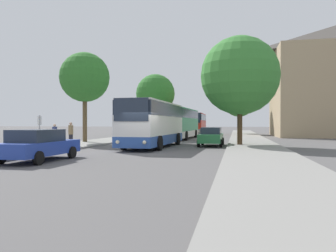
{
  "coord_description": "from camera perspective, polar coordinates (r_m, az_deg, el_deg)",
  "views": [
    {
      "loc": [
        5.63,
        -19.66,
        1.83
      ],
      "look_at": [
        -0.55,
        10.14,
        1.57
      ],
      "focal_mm": 35.0,
      "sensor_mm": 36.0,
      "label": 1
    }
  ],
  "objects": [
    {
      "name": "sidewalk_right",
      "position": [
        19.79,
        15.69,
        -4.62
      ],
      "size": [
        4.0,
        120.0,
        0.15
      ],
      "primitive_type": "cube",
      "color": "gray",
      "rests_on": "ground_plane"
    },
    {
      "name": "tree_left_near",
      "position": [
        31.01,
        -14.3,
        8.19
      ],
      "size": [
        4.5,
        4.5,
        8.12
      ],
      "color": "brown",
      "rests_on": "sidewalk_left"
    },
    {
      "name": "tree_right_mid",
      "position": [
        26.68,
        12.4,
        8.57
      ],
      "size": [
        6.18,
        6.18,
        8.53
      ],
      "color": "#47331E",
      "rests_on": "sidewalk_right"
    },
    {
      "name": "pedestrian_waiting_near",
      "position": [
        25.76,
        -16.57,
        -1.29
      ],
      "size": [
        0.36,
        0.36,
        1.76
      ],
      "rotation": [
        0.0,
        0.0,
        4.71
      ],
      "color": "#23232D",
      "rests_on": "sidewalk_left"
    },
    {
      "name": "tree_left_far",
      "position": [
        48.86,
        -2.2,
        5.64
      ],
      "size": [
        5.76,
        5.76,
        8.96
      ],
      "color": "brown",
      "rests_on": "sidewalk_left"
    },
    {
      "name": "bus_middle",
      "position": [
        38.33,
        2.23,
        0.53
      ],
      "size": [
        2.99,
        11.87,
        3.48
      ],
      "rotation": [
        0.0,
        0.0,
        -0.03
      ],
      "color": "silver",
      "rests_on": "ground_plane"
    },
    {
      "name": "tree_right_near",
      "position": [
        54.76,
        12.28,
        4.27
      ],
      "size": [
        5.16,
        5.16,
        7.9
      ],
      "color": "brown",
      "rests_on": "sidewalk_right"
    },
    {
      "name": "parked_car_left_curb",
      "position": [
        17.02,
        -21.67,
        -3.06
      ],
      "size": [
        2.2,
        4.68,
        1.53
      ],
      "rotation": [
        0.0,
        0.0,
        -0.02
      ],
      "color": "#233D9E",
      "rests_on": "ground_plane"
    },
    {
      "name": "bus_rear",
      "position": [
        53.16,
        4.94,
        0.46
      ],
      "size": [
        3.02,
        12.05,
        3.37
      ],
      "rotation": [
        0.0,
        0.0,
        0.03
      ],
      "color": "gray",
      "rests_on": "ground_plane"
    },
    {
      "name": "sidewalk_left",
      "position": [
        23.43,
        -20.99,
        -3.84
      ],
      "size": [
        4.0,
        120.0,
        0.15
      ],
      "primitive_type": "cube",
      "color": "gray",
      "rests_on": "ground_plane"
    },
    {
      "name": "pedestrian_waiting_far",
      "position": [
        25.83,
        -19.13,
        -1.46
      ],
      "size": [
        0.36,
        0.36,
        1.62
      ],
      "rotation": [
        0.0,
        0.0,
        0.37
      ],
      "color": "#23232D",
      "rests_on": "sidewalk_left"
    },
    {
      "name": "bus_front",
      "position": [
        25.11,
        -2.53,
        0.47
      ],
      "size": [
        3.02,
        10.35,
        3.42
      ],
      "rotation": [
        0.0,
        0.0,
        -0.03
      ],
      "color": "#2D519E",
      "rests_on": "ground_plane"
    },
    {
      "name": "ground_plane",
      "position": [
        20.53,
        -4.26,
        -4.63
      ],
      "size": [
        300.0,
        300.0,
        0.0
      ],
      "primitive_type": "plane",
      "color": "#565454",
      "rests_on": "ground"
    },
    {
      "name": "bus_stop_sign",
      "position": [
        23.75,
        -21.47,
        -0.27
      ],
      "size": [
        0.08,
        0.45,
        2.21
      ],
      "color": "gray",
      "rests_on": "sidewalk_left"
    },
    {
      "name": "parked_car_right_near",
      "position": [
        26.58,
        7.53,
        -1.79
      ],
      "size": [
        1.94,
        4.5,
        1.5
      ],
      "rotation": [
        0.0,
        0.0,
        3.13
      ],
      "color": "#236B38",
      "rests_on": "ground_plane"
    }
  ]
}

